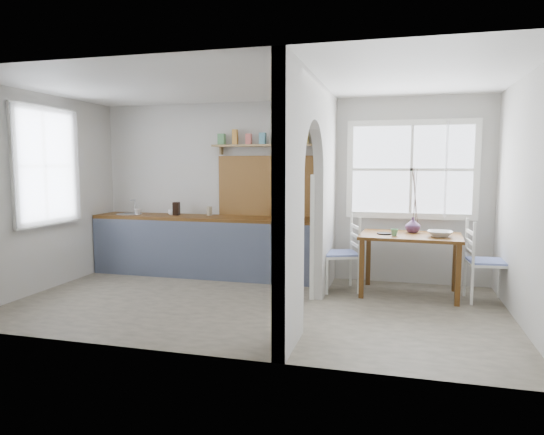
% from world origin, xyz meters
% --- Properties ---
extents(floor, '(5.80, 3.20, 0.01)m').
position_xyz_m(floor, '(0.00, 0.00, 0.00)').
color(floor, gray).
rests_on(floor, ground).
extents(ceiling, '(5.80, 3.20, 0.01)m').
position_xyz_m(ceiling, '(0.00, 0.00, 2.60)').
color(ceiling, '#B8B4A7').
rests_on(ceiling, walls).
extents(walls, '(5.81, 3.21, 2.60)m').
position_xyz_m(walls, '(0.00, 0.00, 1.30)').
color(walls, '#B8B4A7').
rests_on(walls, floor).
extents(partition, '(0.12, 3.20, 2.60)m').
position_xyz_m(partition, '(0.70, 0.06, 1.45)').
color(partition, '#B8B4A7').
rests_on(partition, floor).
extents(kitchen_window, '(0.10, 1.16, 1.50)m').
position_xyz_m(kitchen_window, '(-2.87, 0.00, 1.65)').
color(kitchen_window, white).
rests_on(kitchen_window, walls).
extents(nook_window, '(1.76, 0.10, 1.30)m').
position_xyz_m(nook_window, '(1.80, 1.56, 1.60)').
color(nook_window, white).
rests_on(nook_window, walls).
extents(counter, '(3.50, 0.60, 0.90)m').
position_xyz_m(counter, '(-1.13, 1.33, 0.46)').
color(counter, brown).
rests_on(counter, floor).
extents(sink, '(0.40, 0.40, 0.02)m').
position_xyz_m(sink, '(-2.43, 1.30, 0.89)').
color(sink, silver).
rests_on(sink, counter).
extents(backsplash, '(1.65, 0.03, 0.90)m').
position_xyz_m(backsplash, '(-0.20, 1.58, 1.35)').
color(backsplash, olive).
rests_on(backsplash, walls).
extents(shelf, '(1.75, 0.20, 0.21)m').
position_xyz_m(shelf, '(-0.20, 1.49, 2.01)').
color(shelf, '#A38248').
rests_on(shelf, walls).
extents(pendant_lamp, '(0.26, 0.26, 0.16)m').
position_xyz_m(pendant_lamp, '(0.15, 1.15, 1.88)').
color(pendant_lamp, beige).
rests_on(pendant_lamp, ceiling).
extents(utensil_rail, '(0.02, 0.50, 0.02)m').
position_xyz_m(utensil_rail, '(0.61, 0.90, 1.45)').
color(utensil_rail, silver).
rests_on(utensil_rail, partition).
extents(dining_table, '(1.29, 0.90, 0.78)m').
position_xyz_m(dining_table, '(1.80, 0.95, 0.39)').
color(dining_table, brown).
rests_on(dining_table, floor).
extents(chair_left, '(0.59, 0.59, 1.00)m').
position_xyz_m(chair_left, '(0.90, 0.94, 0.50)').
color(chair_left, white).
rests_on(chair_left, floor).
extents(chair_right, '(0.49, 0.49, 1.00)m').
position_xyz_m(chair_right, '(2.71, 0.87, 0.50)').
color(chair_right, white).
rests_on(chair_right, floor).
extents(kettle, '(0.23, 0.21, 0.23)m').
position_xyz_m(kettle, '(0.11, 1.30, 1.01)').
color(kettle, white).
rests_on(kettle, counter).
extents(mug_a, '(0.11, 0.11, 0.09)m').
position_xyz_m(mug_a, '(-2.24, 1.23, 0.95)').
color(mug_a, white).
rests_on(mug_a, counter).
extents(mug_b, '(0.14, 0.14, 0.09)m').
position_xyz_m(mug_b, '(-1.72, 1.34, 0.95)').
color(mug_b, white).
rests_on(mug_b, counter).
extents(knife_block, '(0.12, 0.14, 0.20)m').
position_xyz_m(knife_block, '(-1.64, 1.34, 1.00)').
color(knife_block, black).
rests_on(knife_block, counter).
extents(jar, '(0.11, 0.11, 0.14)m').
position_xyz_m(jar, '(-1.14, 1.43, 0.97)').
color(jar, gray).
rests_on(jar, counter).
extents(towel_magenta, '(0.02, 0.03, 0.54)m').
position_xyz_m(towel_magenta, '(0.58, 0.99, 0.28)').
color(towel_magenta, '#D22154').
rests_on(towel_magenta, counter).
extents(towel_orange, '(0.02, 0.03, 0.54)m').
position_xyz_m(towel_orange, '(0.58, 0.94, 0.25)').
color(towel_orange, '#BA6F29').
rests_on(towel_orange, counter).
extents(bowl, '(0.31, 0.31, 0.07)m').
position_xyz_m(bowl, '(2.15, 0.85, 0.82)').
color(bowl, silver).
rests_on(bowl, dining_table).
extents(table_cup, '(0.10, 0.10, 0.09)m').
position_xyz_m(table_cup, '(1.60, 0.80, 0.82)').
color(table_cup, '#5E9E67').
rests_on(table_cup, dining_table).
extents(plate, '(0.20, 0.20, 0.02)m').
position_xyz_m(plate, '(1.48, 0.92, 0.79)').
color(plate, black).
rests_on(plate, dining_table).
extents(vase, '(0.22, 0.22, 0.20)m').
position_xyz_m(vase, '(1.83, 1.15, 0.88)').
color(vase, '#492B50').
rests_on(vase, dining_table).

